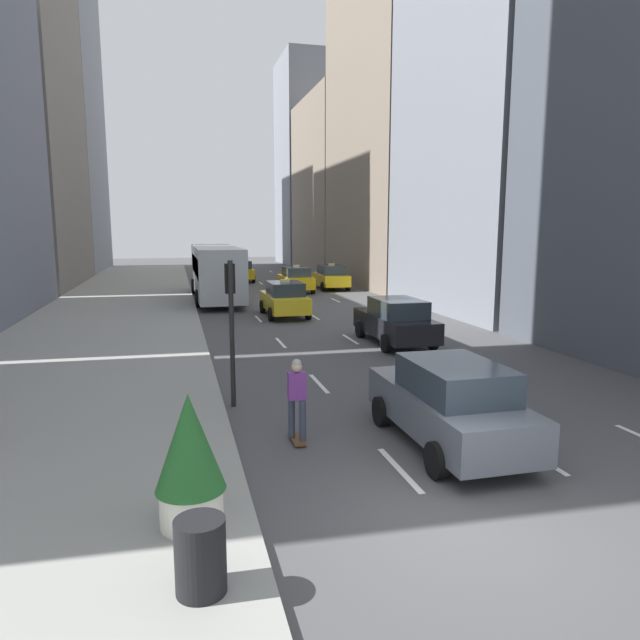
% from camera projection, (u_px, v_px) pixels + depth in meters
% --- Properties ---
extents(ground_plane, '(160.00, 160.00, 0.00)m').
position_uv_depth(ground_plane, '(463.00, 523.00, 8.52)').
color(ground_plane, '#474749').
extents(sidewalk_left, '(8.00, 66.00, 0.15)m').
position_uv_depth(sidewalk_left, '(123.00, 304.00, 32.64)').
color(sidewalk_left, gray).
rests_on(sidewalk_left, ground).
extents(lane_markings, '(5.72, 56.00, 0.01)m').
position_uv_depth(lane_markings, '(301.00, 309.00, 31.16)').
color(lane_markings, white).
rests_on(lane_markings, ground).
extents(building_row_right, '(6.00, 67.49, 28.14)m').
position_uv_depth(building_row_right, '(400.00, 120.00, 40.72)').
color(building_row_right, '#4C515B').
rests_on(building_row_right, ground).
extents(taxi_lead, '(2.02, 4.40, 1.87)m').
position_uv_depth(taxi_lead, '(296.00, 279.00, 39.12)').
color(taxi_lead, yellow).
rests_on(taxi_lead, ground).
extents(taxi_second, '(2.02, 4.40, 1.87)m').
position_uv_depth(taxi_second, '(285.00, 299.00, 28.30)').
color(taxi_second, yellow).
rests_on(taxi_second, ground).
extents(taxi_third, '(2.02, 4.40, 1.87)m').
position_uv_depth(taxi_third, '(240.00, 271.00, 46.88)').
color(taxi_third, yellow).
rests_on(taxi_third, ground).
extents(taxi_fourth, '(2.02, 4.40, 1.87)m').
position_uv_depth(taxi_fourth, '(331.00, 277.00, 40.92)').
color(taxi_fourth, yellow).
rests_on(taxi_fourth, ground).
extents(sedan_black_near, '(2.02, 4.51, 1.77)m').
position_uv_depth(sedan_black_near, '(450.00, 403.00, 11.40)').
color(sedan_black_near, '#565B66').
rests_on(sedan_black_near, ground).
extents(sedan_silver_behind, '(2.02, 4.69, 1.74)m').
position_uv_depth(sedan_silver_behind, '(395.00, 321.00, 21.57)').
color(sedan_silver_behind, black).
rests_on(sedan_silver_behind, ground).
extents(city_bus, '(2.80, 11.61, 3.25)m').
position_uv_depth(city_bus, '(216.00, 271.00, 34.76)').
color(city_bus, '#B7BCC1').
rests_on(city_bus, ground).
extents(skateboarder, '(0.36, 0.80, 1.75)m').
position_uv_depth(skateboarder, '(297.00, 396.00, 11.62)').
color(skateboarder, brown).
rests_on(skateboarder, ground).
extents(trash_can, '(0.60, 0.60, 0.90)m').
position_uv_depth(trash_can, '(201.00, 556.00, 6.60)').
color(trash_can, black).
rests_on(trash_can, sidewalk_left).
extents(planter_with_shrub, '(1.00, 1.00, 1.95)m').
position_uv_depth(planter_with_shrub, '(190.00, 458.00, 8.01)').
color(planter_with_shrub, silver).
rests_on(planter_with_shrub, sidewalk_left).
extents(traffic_light_pole, '(0.24, 0.42, 3.60)m').
position_uv_depth(traffic_light_pole, '(231.00, 309.00, 13.80)').
color(traffic_light_pole, black).
rests_on(traffic_light_pole, ground).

